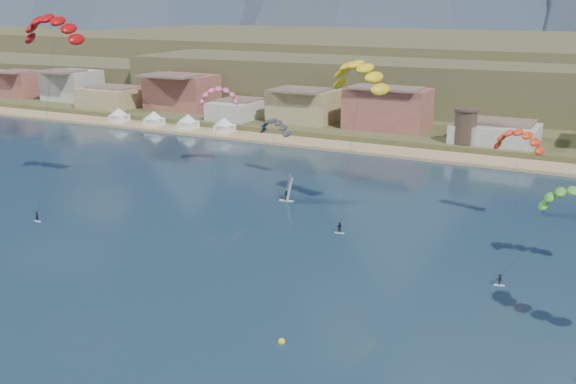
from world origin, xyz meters
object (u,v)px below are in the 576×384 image
Objects in this scene: buoy at (282,342)px; kitesurfer_yellow at (360,72)px; kitesurfer_red at (52,25)px; windsurfer at (287,193)px; watchtower at (465,126)px; kitesurfer_green at (571,197)px.

kitesurfer_yellow is at bearing 102.08° from buoy.
kitesurfer_red is 1.30× the size of kitesurfer_yellow.
watchtower is at bearing 71.73° from windsurfer.
windsurfer is at bearing -108.27° from watchtower.
kitesurfer_red is at bearing -166.63° from kitesurfer_yellow.
kitesurfer_green is 19.32× the size of buoy.
watchtower is 0.58× the size of kitesurfer_green.
kitesurfer_red is 76.72m from buoy.
watchtower is at bearing 113.69° from kitesurfer_green.
windsurfer is at bearing 170.77° from kitesurfer_yellow.
kitesurfer_green is at bearing -13.87° from kitesurfer_yellow.
kitesurfer_green is at bearing 2.85° from kitesurfer_red.
kitesurfer_red is at bearing -158.98° from windsurfer.
windsurfer is (-47.90, 10.63, -8.59)m from kitesurfer_green.
kitesurfer_red is at bearing -177.15° from kitesurfer_green.
kitesurfer_red is 2.38× the size of kitesurfer_green.
kitesurfer_red is 51.05m from windsurfer.
kitesurfer_red reaches higher than watchtower.
kitesurfer_green is 44.56m from buoy.
kitesurfer_green is (86.79, 4.32, -20.90)m from kitesurfer_red.
buoy is (5.18, -102.98, -6.24)m from watchtower.
buoy is (-24.15, -36.11, -9.94)m from kitesurfer_green.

